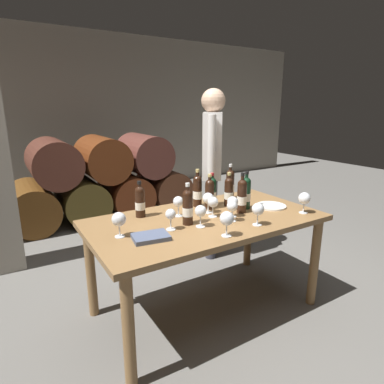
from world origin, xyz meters
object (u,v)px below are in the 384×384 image
wine_glass_3 (208,199)px  wine_glass_4 (201,212)px  wine_bottle_4 (210,194)px  wine_bottle_7 (197,190)px  wine_bottle_2 (246,193)px  wine_bottle_5 (188,207)px  wine_glass_6 (304,199)px  wine_glass_2 (213,203)px  wine_bottle_8 (229,191)px  wine_glass_8 (227,219)px  serving_plate (271,206)px  wine_bottle_6 (140,201)px  wine_bottle_1 (242,196)px  wine_glass_5 (232,207)px  wine_glass_10 (119,220)px  wine_glass_9 (178,202)px  sommelier_presenting (212,159)px  tasting_notebook (151,237)px  wine_glass_0 (171,215)px  wine_glass_7 (233,203)px  dining_table (206,229)px  wine_bottle_3 (230,184)px  wine_bottle_0 (212,191)px  wine_glass_1 (258,210)px

wine_glass_3 → wine_glass_4: 0.30m
wine_bottle_4 → wine_bottle_7: bearing=112.4°
wine_bottle_2 → wine_bottle_5: size_ratio=1.03×
wine_glass_6 → wine_glass_2: bearing=155.4°
wine_bottle_8 → wine_glass_8: size_ratio=1.69×
wine_bottle_4 → serving_plate: (0.46, -0.22, -0.12)m
wine_bottle_6 → wine_glass_8: (0.32, -0.63, -0.00)m
wine_bottle_1 → wine_bottle_6: 0.77m
wine_bottle_1 → wine_glass_5: bearing=-148.0°
wine_glass_8 → wine_bottle_4: bearing=66.3°
wine_glass_10 → serving_plate: size_ratio=0.68×
wine_glass_9 → sommelier_presenting: bearing=39.8°
wine_glass_2 → wine_glass_4: bearing=-146.7°
wine_glass_3 → wine_glass_5: (0.04, -0.24, -0.01)m
tasting_notebook → serving_plate: tasting_notebook is taller
wine_glass_0 → wine_glass_5: (0.45, -0.08, 0.00)m
wine_bottle_4 → wine_bottle_6: size_ratio=1.04×
wine_glass_3 → tasting_notebook: wine_glass_3 is taller
wine_glass_0 → wine_glass_7: 0.51m
wine_glass_10 → sommelier_presenting: size_ratio=0.09×
dining_table → wine_bottle_7: 0.37m
wine_bottle_1 → wine_bottle_2: 0.11m
wine_glass_7 → wine_glass_8: bearing=-134.1°
wine_bottle_6 → sommelier_presenting: sommelier_presenting is taller
wine_bottle_3 → wine_glass_0: size_ratio=2.13×
tasting_notebook → wine_bottle_7: bearing=43.1°
wine_glass_9 → serving_plate: wine_glass_9 is taller
wine_glass_10 → sommelier_presenting: bearing=31.5°
wine_bottle_6 → tasting_notebook: (-0.11, -0.42, -0.10)m
wine_bottle_1 → wine_glass_0: (-0.63, -0.03, -0.03)m
wine_glass_2 → wine_glass_5: 0.16m
wine_bottle_4 → wine_glass_0: bearing=-153.3°
wine_glass_2 → wine_glass_5: bearing=-67.8°
wine_glass_7 → sommelier_presenting: 0.94m
wine_glass_5 → wine_glass_6: wine_glass_6 is taller
wine_bottle_0 → wine_bottle_4: (-0.07, -0.07, 0.00)m
wine_glass_0 → wine_glass_9: size_ratio=0.95×
wine_glass_0 → wine_glass_6: 1.05m
wine_glass_1 → wine_glass_10: bearing=161.2°
wine_bottle_3 → wine_bottle_2: bearing=-103.5°
wine_bottle_7 → wine_glass_5: (0.01, -0.43, -0.03)m
wine_glass_0 → wine_glass_6: wine_glass_6 is taller
wine_bottle_0 → wine_bottle_8: size_ratio=0.98×
wine_bottle_5 → wine_bottle_3: bearing=28.7°
wine_glass_3 → tasting_notebook: (-0.58, -0.23, -0.10)m
wine_glass_2 → serving_plate: 0.56m
wine_bottle_2 → wine_bottle_8: wine_bottle_2 is taller
wine_glass_9 → wine_glass_0: bearing=-130.0°
wine_bottle_6 → wine_glass_1: size_ratio=1.71×
dining_table → wine_bottle_4: wine_bottle_4 is taller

